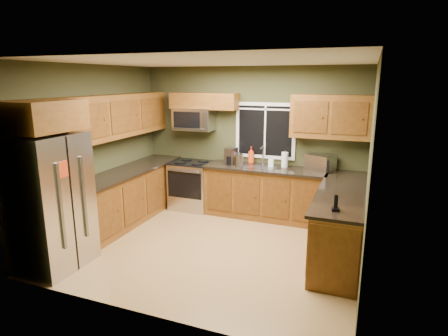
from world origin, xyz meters
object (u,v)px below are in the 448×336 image
Objects in this scene: paper_towel_roll at (285,160)px; kettle at (239,159)px; toaster_oven at (320,162)px; cordless_phone at (336,206)px; range at (192,185)px; soap_bottle_b at (271,161)px; soap_bottle_c at (233,159)px; microwave at (194,119)px; coffee_maker at (231,156)px; refrigerator at (51,202)px; soap_bottle_a at (251,155)px.

kettle is at bearing -165.76° from paper_towel_roll.
toaster_oven is 2.69× the size of cordless_phone.
cordless_phone is (1.05, -2.02, -0.07)m from paper_towel_roll.
toaster_oven reaches higher than range.
soap_bottle_b is (-0.85, -0.05, -0.04)m from toaster_oven.
toaster_oven is 1.58m from soap_bottle_c.
toaster_oven is at bearing 0.25° from microwave.
paper_towel_roll is (0.98, 0.11, -0.01)m from coffee_maker.
paper_towel_roll is 2.28m from cordless_phone.
microwave is at bearing -179.40° from paper_towel_roll.
refrigerator is 3.23m from soap_bottle_c.
soap_bottle_c is at bearing -179.69° from soap_bottle_b.
kettle is 2.59m from cordless_phone.
coffee_maker is 0.75m from soap_bottle_b.
range is 3.01× the size of soap_bottle_a.
soap_bottle_a is at bearing 4.83° from microwave.
toaster_oven is (3.07, 2.92, 0.18)m from refrigerator.
soap_bottle_b reaches higher than range.
microwave is at bearing -175.17° from soap_bottle_a.
coffee_maker is at bearing 62.40° from refrigerator.
toaster_oven is at bearing 3.48° from soap_bottle_b.
range is at bearing -168.34° from soap_bottle_a.
soap_bottle_c is at bearing 135.84° from cordless_phone.
kettle is 1.31× the size of cordless_phone.
paper_towel_roll is 1.49× the size of cordless_phone.
toaster_oven is (2.38, 0.01, -0.65)m from microwave.
refrigerator reaches higher than paper_towel_roll.
soap_bottle_c is at bearing -176.22° from paper_towel_roll.
soap_bottle_a is (0.14, 0.28, 0.03)m from kettle.
refrigerator is 5.93× the size of coffee_maker.
soap_bottle_a is (-1.26, 0.08, 0.02)m from toaster_oven.
kettle is (-1.41, -0.19, -0.02)m from toaster_oven.
coffee_maker reaches higher than paper_towel_roll.
soap_bottle_b is (-0.23, -0.06, -0.04)m from paper_towel_roll.
kettle is at bearing -38.02° from soap_bottle_c.
soap_bottle_c reaches higher than range.
coffee_maker is 0.08m from soap_bottle_c.
kettle is (1.66, 2.72, 0.16)m from refrigerator.
toaster_oven is 2.05× the size of kettle.
kettle is 0.57m from soap_bottle_b.
soap_bottle_a is at bearing 28.90° from coffee_maker.
range is 3.09× the size of coffee_maker.
soap_bottle_b is (1.53, 0.09, 0.57)m from range.
range is at bearing -89.98° from microwave.
refrigerator is at bearing -127.76° from soap_bottle_b.
soap_bottle_c is 0.83× the size of cordless_phone.
toaster_oven is 1.60m from coffee_maker.
paper_towel_roll is at bearing 179.26° from toaster_oven.
microwave reaches higher than kettle.
soap_bottle_a is 1.55× the size of cordless_phone.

